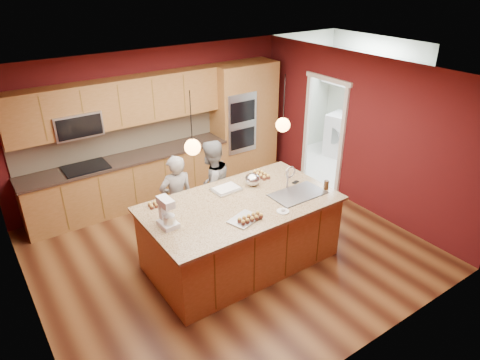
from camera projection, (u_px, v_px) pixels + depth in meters
floor at (228, 249)px, 6.68m from camera, size 5.50×5.50×0.00m
ceiling at (225, 76)px, 5.47m from camera, size 5.50×5.50×0.00m
wall_back at (153, 124)px, 7.91m from camera, size 5.50×0.00×5.50m
wall_front at (364, 261)px, 4.24m from camera, size 5.50×0.00×5.50m
wall_left at (16, 233)px, 4.68m from camera, size 0.00×5.00×5.00m
wall_right at (358, 133)px, 7.47m from camera, size 0.00×5.00×5.00m
cabinet_run at (125, 154)px, 7.54m from camera, size 3.74×0.64×2.30m
oven_column at (244, 120)px, 8.71m from camera, size 1.30×0.62×2.30m
doorway_trim at (323, 136)px, 8.18m from camera, size 0.08×1.11×2.20m
laundry_room at (370, 74)px, 8.90m from camera, size 2.60×2.70×2.70m
pendant_left at (193, 147)px, 5.17m from camera, size 0.20×0.20×0.80m
pendant_right at (283, 125)px, 5.90m from camera, size 0.20×0.20×0.80m
island at (242, 231)px, 6.21m from camera, size 2.72×1.52×1.38m
person_left at (177, 200)px, 6.59m from camera, size 0.57×0.40×1.47m
person_right at (211, 186)px, 6.89m from camera, size 0.86×0.74×1.56m
stand_mixer at (167, 214)px, 5.38m from camera, size 0.22×0.29×0.39m
sheet_cake at (226, 189)px, 6.29m from camera, size 0.42×0.32×0.05m
cooling_rack at (244, 219)px, 5.56m from camera, size 0.47×0.40×0.02m
mixing_bowl at (253, 179)px, 6.42m from camera, size 0.23×0.23×0.20m
plate at (283, 211)px, 5.75m from camera, size 0.17×0.17×0.01m
tumbler at (326, 185)px, 6.30m from camera, size 0.07×0.07×0.14m
phone at (296, 182)px, 6.53m from camera, size 0.13×0.09×0.01m
cupcakes_left at (156, 204)px, 5.87m from camera, size 0.22×0.14×0.06m
cupcakes_rack at (250, 218)px, 5.52m from camera, size 0.36×0.15×0.07m
cupcakes_right at (261, 174)px, 6.70m from camera, size 0.16×0.33×0.07m
washer at (368, 145)px, 9.21m from camera, size 0.73×0.75×1.00m
dryer at (342, 135)px, 9.81m from camera, size 0.73×0.74×0.97m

